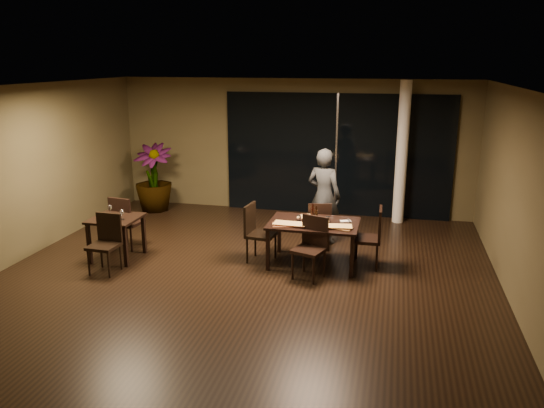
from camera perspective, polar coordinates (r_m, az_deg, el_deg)
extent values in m
plane|color=black|center=(8.67, -3.02, -7.81)|extent=(8.00, 8.00, 0.00)
cube|color=#4C4328|center=(12.06, 2.26, 6.24)|extent=(8.00, 0.10, 3.00)
cube|color=#4C4328|center=(4.65, -17.47, -9.60)|extent=(8.00, 0.10, 3.00)
cube|color=#4C4328|center=(10.09, -25.85, 2.91)|extent=(0.10, 8.00, 3.00)
cube|color=#4C4328|center=(8.08, 25.59, 0.16)|extent=(0.10, 8.00, 3.00)
cube|color=silver|center=(7.98, -3.33, 12.54)|extent=(8.00, 8.00, 0.04)
cube|color=black|center=(11.85, 6.94, 5.25)|extent=(5.00, 0.06, 2.70)
cylinder|color=white|center=(11.46, 13.79, 5.33)|extent=(0.24, 0.24, 3.00)
cube|color=black|center=(8.95, 4.52, -2.11)|extent=(1.50, 1.00, 0.04)
cube|color=black|center=(8.79, -0.45, -4.98)|extent=(0.06, 0.06, 0.71)
cube|color=black|center=(8.59, 8.58, -5.65)|extent=(0.06, 0.06, 0.71)
cube|color=black|center=(9.60, 0.80, -3.20)|extent=(0.06, 0.06, 0.71)
cube|color=black|center=(9.41, 9.04, -3.77)|extent=(0.06, 0.06, 0.71)
cube|color=black|center=(9.59, -16.48, -1.51)|extent=(0.80, 0.80, 0.04)
cube|color=black|center=(9.60, -19.07, -4.07)|extent=(0.06, 0.06, 0.71)
cube|color=black|center=(9.26, -15.49, -4.47)|extent=(0.06, 0.06, 0.71)
cube|color=black|center=(10.15, -17.06, -2.86)|extent=(0.06, 0.06, 0.71)
cube|color=black|center=(9.83, -13.62, -3.19)|extent=(0.06, 0.06, 0.71)
cube|color=black|center=(9.79, 5.02, -2.39)|extent=(0.51, 0.51, 0.05)
cylinder|color=black|center=(10.04, 5.88, -3.25)|extent=(0.03, 0.03, 0.43)
cylinder|color=black|center=(10.01, 3.90, -3.27)|extent=(0.03, 0.03, 0.43)
cylinder|color=black|center=(9.72, 6.11, -3.91)|extent=(0.03, 0.03, 0.43)
cylinder|color=black|center=(9.68, 4.06, -3.93)|extent=(0.03, 0.03, 0.43)
cube|color=black|center=(9.54, 5.16, -1.36)|extent=(0.42, 0.14, 0.48)
cube|color=black|center=(8.47, 3.98, -4.99)|extent=(0.58, 0.58, 0.05)
cylinder|color=black|center=(8.48, 2.22, -6.62)|extent=(0.04, 0.04, 0.47)
cylinder|color=black|center=(8.32, 4.48, -7.12)|extent=(0.04, 0.04, 0.47)
cylinder|color=black|center=(8.79, 3.45, -5.84)|extent=(0.04, 0.04, 0.47)
cylinder|color=black|center=(8.63, 5.65, -6.30)|extent=(0.04, 0.04, 0.47)
cube|color=black|center=(8.56, 4.67, -2.93)|extent=(0.45, 0.19, 0.52)
cube|color=black|center=(9.15, -1.15, -3.33)|extent=(0.52, 0.52, 0.05)
cylinder|color=black|center=(9.00, -0.45, -5.27)|extent=(0.04, 0.04, 0.48)
cylinder|color=black|center=(9.33, 0.37, -4.50)|extent=(0.04, 0.04, 0.48)
cylinder|color=black|center=(9.13, -2.70, -4.98)|extent=(0.04, 0.04, 0.48)
cylinder|color=black|center=(9.46, -1.81, -4.23)|extent=(0.04, 0.04, 0.48)
cube|color=black|center=(9.14, -2.40, -1.61)|extent=(0.10, 0.47, 0.53)
cube|color=black|center=(9.03, 10.06, -3.72)|extent=(0.49, 0.49, 0.05)
cylinder|color=black|center=(9.31, 8.83, -4.70)|extent=(0.04, 0.04, 0.49)
cylinder|color=black|center=(8.94, 8.66, -5.55)|extent=(0.04, 0.04, 0.49)
cylinder|color=black|center=(9.30, 11.25, -4.84)|extent=(0.04, 0.04, 0.49)
cylinder|color=black|center=(8.93, 11.20, -5.70)|extent=(0.04, 0.04, 0.49)
cube|color=black|center=(8.94, 11.54, -2.15)|extent=(0.05, 0.48, 0.55)
cube|color=black|center=(10.17, -15.24, -1.98)|extent=(0.52, 0.52, 0.05)
cylinder|color=black|center=(10.28, -13.68, -3.07)|extent=(0.04, 0.04, 0.47)
cylinder|color=black|center=(10.50, -15.38, -2.81)|extent=(0.04, 0.04, 0.47)
cylinder|color=black|center=(9.99, -14.91, -3.69)|extent=(0.04, 0.04, 0.47)
cylinder|color=black|center=(10.21, -16.63, -3.41)|extent=(0.04, 0.04, 0.47)
cube|color=black|center=(9.94, -16.06, -0.87)|extent=(0.46, 0.11, 0.52)
cube|color=black|center=(9.09, -17.65, -4.35)|extent=(0.46, 0.46, 0.05)
cylinder|color=black|center=(9.12, -19.12, -5.93)|extent=(0.04, 0.04, 0.46)
cylinder|color=black|center=(8.93, -17.16, -6.23)|extent=(0.04, 0.04, 0.46)
cylinder|color=black|center=(9.40, -17.88, -5.18)|extent=(0.04, 0.04, 0.46)
cylinder|color=black|center=(9.21, -15.96, -5.45)|extent=(0.04, 0.04, 0.46)
cube|color=black|center=(9.17, -17.10, -2.45)|extent=(0.45, 0.06, 0.51)
imported|color=#2B2D2F|center=(10.02, 5.60, 0.85)|extent=(0.71, 0.58, 1.82)
imported|color=#1D4C19|center=(12.47, -12.63, 2.78)|extent=(0.95, 0.95, 1.54)
cube|color=#4B2718|center=(8.76, 1.94, -2.26)|extent=(0.64, 0.43, 0.01)
cube|color=#412A15|center=(8.69, 6.96, -2.52)|extent=(0.54, 0.37, 0.01)
cylinder|color=#A81C12|center=(9.21, 3.89, -1.40)|extent=(0.32, 0.32, 0.01)
cylinder|color=white|center=(9.02, 2.93, -1.51)|extent=(0.07, 0.07, 0.09)
cylinder|color=white|center=(8.97, 6.06, -1.64)|extent=(0.08, 0.08, 0.10)
cube|color=white|center=(8.77, 7.70, -2.38)|extent=(0.19, 0.11, 0.01)
cube|color=white|center=(9.05, 7.93, -1.83)|extent=(0.20, 0.16, 0.01)
cube|color=white|center=(9.44, -16.71, -1.62)|extent=(0.19, 0.13, 0.01)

